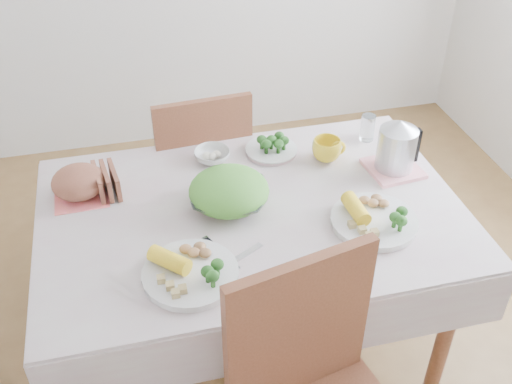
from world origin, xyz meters
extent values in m
plane|color=brown|center=(0.00, 0.00, 0.00)|extent=(3.60, 3.60, 0.00)
cube|color=brown|center=(0.00, 0.00, 0.38)|extent=(1.40, 0.90, 0.75)
cube|color=beige|center=(0.00, 0.00, 0.76)|extent=(1.50, 1.00, 0.01)
cube|color=brown|center=(-0.10, 0.68, 0.47)|extent=(0.46, 0.46, 0.96)
imported|color=white|center=(-0.07, 0.04, 0.80)|extent=(0.34, 0.34, 0.07)
cylinder|color=white|center=(-0.27, -0.28, 0.77)|extent=(0.40, 0.40, 0.03)
cylinder|color=white|center=(0.39, -0.18, 0.77)|extent=(0.38, 0.38, 0.03)
cylinder|color=beige|center=(0.16, 0.34, 0.77)|extent=(0.25, 0.25, 0.02)
cube|color=#FF6D69|center=(-0.59, 0.23, 0.76)|extent=(0.20, 0.20, 0.00)
ellipsoid|color=brown|center=(-0.59, 0.23, 0.82)|extent=(0.23, 0.22, 0.12)
imported|color=white|center=(-0.08, 0.34, 0.78)|extent=(0.17, 0.17, 0.04)
imported|color=yellow|center=(0.36, 0.24, 0.81)|extent=(0.12, 0.12, 0.09)
cylinder|color=white|center=(0.58, 0.34, 0.83)|extent=(0.07, 0.07, 0.11)
cube|color=pink|center=(0.59, 0.10, 0.77)|extent=(0.21, 0.21, 0.02)
cylinder|color=#B2B5BA|center=(0.59, 0.10, 0.88)|extent=(0.19, 0.19, 0.20)
cube|color=silver|center=(-0.15, -0.20, 0.76)|extent=(0.09, 0.18, 0.00)
cube|color=silver|center=(-0.10, -0.23, 0.76)|extent=(0.17, 0.11, 0.00)
camera|label=1|loc=(-0.39, -1.62, 2.10)|focal=42.00mm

